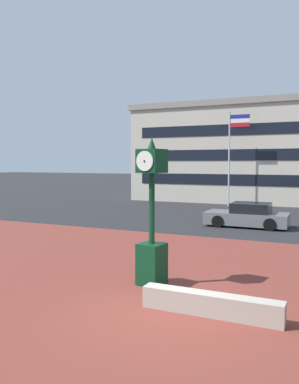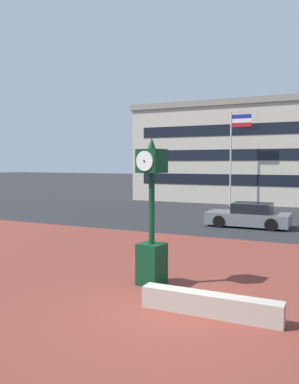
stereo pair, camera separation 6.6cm
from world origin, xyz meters
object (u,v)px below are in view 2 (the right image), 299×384
object	(u,v)px
civic_building	(275,153)
car_street_near	(249,216)
street_clock	(152,225)
flagpole_primary	(233,150)

from	to	relation	value
civic_building	car_street_near	bearing A→B (deg)	-85.86
car_street_near	civic_building	distance (m)	19.00
street_clock	car_street_near	bearing A→B (deg)	97.62
flagpole_primary	street_clock	bearing A→B (deg)	-82.35
flagpole_primary	civic_building	xyz separation A→B (m)	(1.84, 9.16, -0.09)
street_clock	civic_building	xyz separation A→B (m)	(-0.96, 29.98, 2.59)
car_street_near	civic_building	bearing A→B (deg)	3.83
street_clock	car_street_near	size ratio (longest dim) A/B	0.95
street_clock	civic_building	size ratio (longest dim) A/B	0.18
street_clock	car_street_near	xyz separation A→B (m)	(0.39, 11.39, -1.13)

